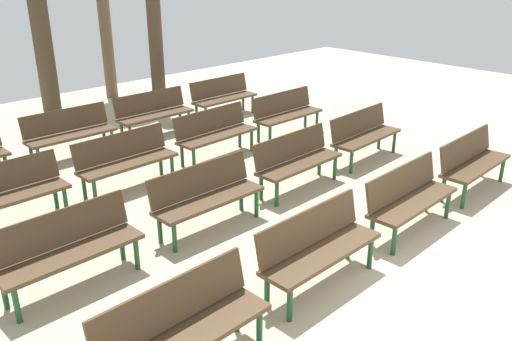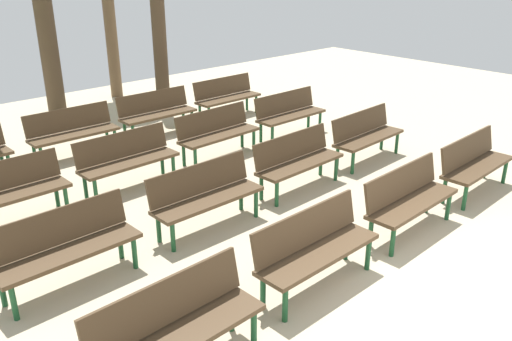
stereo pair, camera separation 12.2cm
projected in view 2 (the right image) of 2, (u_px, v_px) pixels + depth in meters
ground_plane at (486, 314)px, 5.54m from camera, size 24.00×24.00×0.00m
bench_r0_c0 at (176, 324)px, 4.61m from camera, size 1.61×0.52×0.87m
bench_r0_c1 at (314, 245)px, 5.85m from camera, size 1.61×0.50×0.87m
bench_r0_c2 at (409, 196)px, 7.02m from camera, size 1.61×0.52×0.87m
bench_r0_c3 at (474, 161)px, 8.21m from camera, size 1.61×0.53×0.87m
bench_r1_c0 at (65, 244)px, 5.87m from camera, size 1.61×0.51×0.87m
bench_r1_c1 at (205, 193)px, 7.12m from camera, size 1.60×0.49×0.87m
bench_r1_c2 at (297, 158)px, 8.32m from camera, size 1.61×0.52×0.87m
bench_r1_c3 at (366, 133)px, 9.49m from camera, size 1.62×0.56×0.87m
bench_r2_c0 at (6, 190)px, 7.22m from camera, size 1.61×0.50×0.87m
bench_r2_c1 at (127, 157)px, 8.38m from camera, size 1.61×0.51×0.87m
bench_r2_c2 at (217, 131)px, 9.62m from camera, size 1.62×0.54×0.87m
bench_r2_c3 at (289, 111)px, 10.78m from camera, size 1.60×0.49×0.87m
bench_r3_c1 at (72, 130)px, 9.67m from camera, size 1.60×0.49×0.87m
bench_r3_c2 at (156, 111)px, 10.84m from camera, size 1.60×0.50×0.87m
bench_r3_c3 at (226, 95)px, 12.05m from camera, size 1.60×0.50×0.87m
tree_1 at (161, 57)px, 11.97m from camera, size 0.31×0.31×2.63m
tree_2 at (48, 45)px, 11.99m from camera, size 0.41×0.41×3.11m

